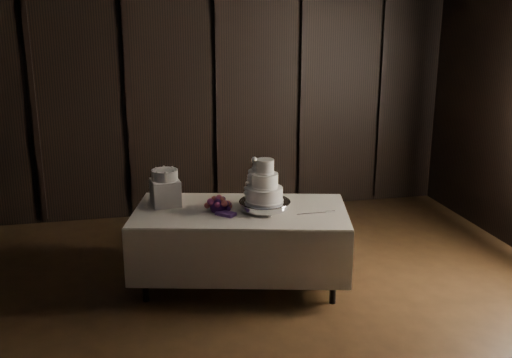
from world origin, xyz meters
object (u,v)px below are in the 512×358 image
object	(u,v)px
wedding_cake	(262,186)
bouquet	(218,205)
display_table	(241,244)
small_cake	(165,175)
box_pedestal	(166,192)
cake_stand	(265,206)

from	to	relation	value
wedding_cake	bouquet	world-z (taller)	wedding_cake
display_table	wedding_cake	distance (m)	0.63
display_table	small_cake	bearing A→B (deg)	170.22
box_pedestal	small_cake	distance (m)	0.17
display_table	cake_stand	world-z (taller)	cake_stand
display_table	wedding_cake	bearing A→B (deg)	-10.80
wedding_cake	box_pedestal	distance (m)	0.95
small_cake	cake_stand	bearing A→B (deg)	-22.12
box_pedestal	small_cake	bearing A→B (deg)	0.00
bouquet	small_cake	bearing A→B (deg)	146.92
display_table	box_pedestal	xyz separation A→B (m)	(-0.67, 0.29, 0.47)
display_table	bouquet	size ratio (longest dim) A/B	5.67
cake_stand	box_pedestal	distance (m)	0.96
bouquet	wedding_cake	bearing A→B (deg)	-11.06
box_pedestal	small_cake	world-z (taller)	small_cake
cake_stand	bouquet	bearing A→B (deg)	171.89
cake_stand	small_cake	bearing A→B (deg)	157.88
wedding_cake	bouquet	distance (m)	0.45
wedding_cake	cake_stand	bearing A→B (deg)	50.97
display_table	wedding_cake	size ratio (longest dim) A/B	5.42
wedding_cake	small_cake	xyz separation A→B (m)	(-0.86, 0.38, 0.05)
cake_stand	bouquet	xyz separation A→B (m)	(-0.43, 0.06, 0.02)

